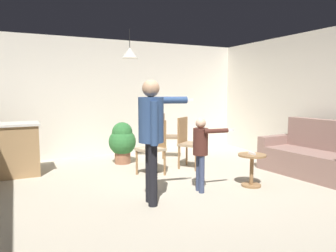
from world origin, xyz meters
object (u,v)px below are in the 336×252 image
at_px(couch_floral, 314,157).
at_px(person_adult, 152,128).
at_px(side_table_by_couch, 252,166).
at_px(dining_chair_centre_back, 188,141).
at_px(dining_chair_by_counter, 168,134).
at_px(kitchen_counter, 2,150).
at_px(spare_remote_on_table, 252,153).
at_px(dining_chair_near_wall, 154,145).
at_px(person_child, 201,146).
at_px(potted_plant_corner, 122,141).

bearing_deg(couch_floral, person_adult, 87.02).
height_order(side_table_by_couch, dining_chair_centre_back, dining_chair_centre_back).
height_order(dining_chair_by_counter, dining_chair_centre_back, same).
bearing_deg(kitchen_counter, dining_chair_by_counter, 3.96).
bearing_deg(dining_chair_centre_back, dining_chair_by_counter, -130.84).
height_order(dining_chair_centre_back, spare_remote_on_table, dining_chair_centre_back).
xyz_separation_m(dining_chair_near_wall, dining_chair_centre_back, (0.80, 0.17, 0.00)).
bearing_deg(side_table_by_couch, dining_chair_centre_back, 101.63).
distance_m(dining_chair_by_counter, dining_chair_centre_back, 1.08).
bearing_deg(person_child, person_adult, -72.48).
bearing_deg(kitchen_counter, person_child, -39.50).
xyz_separation_m(dining_chair_near_wall, potted_plant_corner, (-0.24, 1.10, -0.07)).
xyz_separation_m(kitchen_counter, dining_chair_near_wall, (2.48, -1.01, 0.07)).
height_order(couch_floral, person_adult, person_adult).
xyz_separation_m(person_child, dining_chair_near_wall, (-0.24, 1.23, -0.15)).
relative_size(person_adult, spare_remote_on_table, 12.82).
bearing_deg(spare_remote_on_table, kitchen_counter, 146.48).
height_order(kitchen_counter, person_child, person_child).
bearing_deg(side_table_by_couch, potted_plant_corner, 119.05).
distance_m(couch_floral, side_table_by_couch, 1.46).
distance_m(side_table_by_couch, dining_chair_centre_back, 1.57).
height_order(couch_floral, dining_chair_near_wall, same).
bearing_deg(person_adult, spare_remote_on_table, 100.89).
height_order(dining_chair_by_counter, spare_remote_on_table, dining_chair_by_counter).
relative_size(kitchen_counter, spare_remote_on_table, 9.69).
relative_size(couch_floral, person_child, 1.66).
height_order(person_adult, dining_chair_near_wall, person_adult).
distance_m(kitchen_counter, dining_chair_near_wall, 2.68).
bearing_deg(potted_plant_corner, dining_chair_near_wall, -77.49).
distance_m(dining_chair_centre_back, potted_plant_corner, 1.40).
bearing_deg(dining_chair_near_wall, dining_chair_centre_back, -91.93).
bearing_deg(dining_chair_near_wall, spare_remote_on_table, -155.16).
bearing_deg(person_adult, dining_chair_by_counter, 160.19).
xyz_separation_m(couch_floral, kitchen_counter, (-5.05, 2.32, 0.15)).
xyz_separation_m(couch_floral, dining_chair_near_wall, (-2.57, 1.31, 0.21)).
height_order(person_adult, dining_chair_centre_back, person_adult).
xyz_separation_m(couch_floral, side_table_by_couch, (-1.45, -0.04, -0.00)).
xyz_separation_m(side_table_by_couch, dining_chair_by_counter, (-0.22, 2.60, 0.22)).
relative_size(person_adult, dining_chair_by_counter, 1.67).
bearing_deg(dining_chair_by_counter, dining_chair_centre_back, 24.62).
xyz_separation_m(kitchen_counter, dining_chair_by_counter, (3.38, 0.23, 0.07)).
bearing_deg(person_adult, dining_chair_near_wall, 166.01).
bearing_deg(side_table_by_couch, person_adult, -178.72).
relative_size(person_child, spare_remote_on_table, 8.63).
bearing_deg(spare_remote_on_table, dining_chair_centre_back, 101.11).
height_order(couch_floral, dining_chair_by_counter, same).
height_order(kitchen_counter, side_table_by_couch, kitchen_counter).
distance_m(person_adult, spare_remote_on_table, 1.79).
bearing_deg(dining_chair_by_counter, kitchen_counter, -56.56).
xyz_separation_m(couch_floral, person_adult, (-3.19, -0.08, 0.70)).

